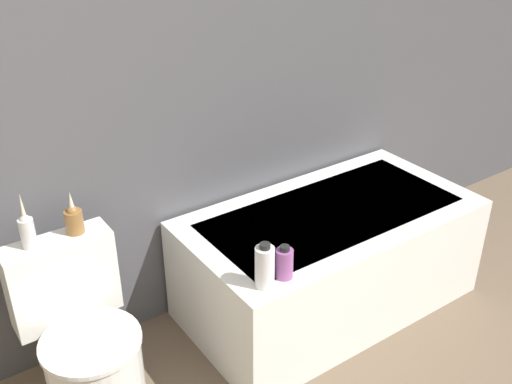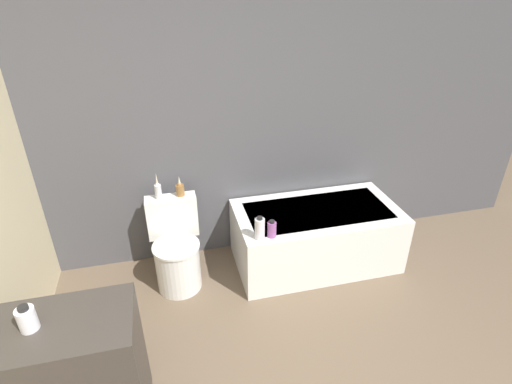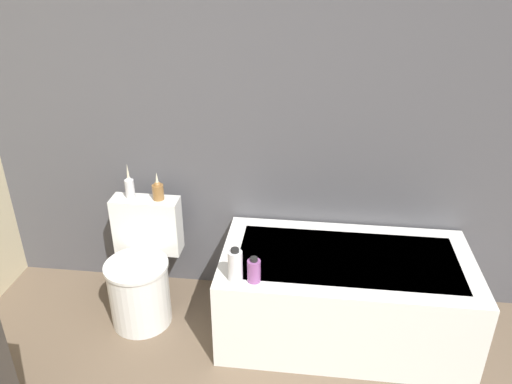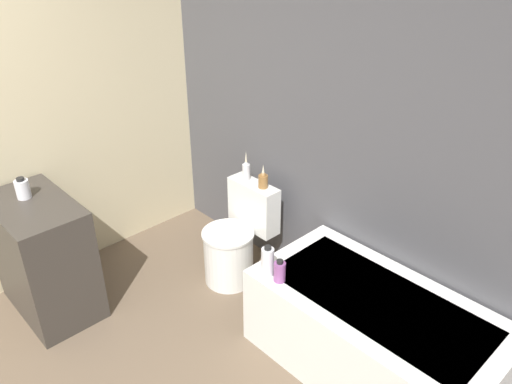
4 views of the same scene
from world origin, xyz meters
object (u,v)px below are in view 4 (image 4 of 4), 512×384
vase_silver (263,180)px  soap_bottle_glass (23,189)px  toilet (236,242)px  shampoo_bottle_tall (268,261)px  vase_gold (246,170)px  shampoo_bottle_short (280,271)px  bathtub (373,335)px

vase_silver → soap_bottle_glass: bearing=-121.4°
toilet → shampoo_bottle_tall: size_ratio=3.74×
vase_gold → shampoo_bottle_tall: (0.73, -0.50, -0.18)m
toilet → vase_gold: size_ratio=3.21×
soap_bottle_glass → shampoo_bottle_short: soap_bottle_glass is taller
soap_bottle_glass → vase_silver: (0.83, 1.36, -0.10)m
bathtub → vase_silver: bearing=169.5°
bathtub → vase_gold: bearing=171.0°
bathtub → toilet: 1.25m
toilet → soap_bottle_glass: 1.50m
toilet → shampoo_bottle_tall: 0.78m
vase_silver → shampoo_bottle_short: (0.65, -0.50, -0.19)m
toilet → shampoo_bottle_short: toilet is taller
vase_silver → shampoo_bottle_short: size_ratio=1.23×
vase_silver → bathtub: bearing=-10.5°
bathtub → soap_bottle_glass: 2.38m
toilet → vase_silver: 0.53m
vase_gold → shampoo_bottle_short: 0.99m
bathtub → shampoo_bottle_short: shampoo_bottle_short is taller
vase_silver → shampoo_bottle_tall: (0.56, -0.50, -0.16)m
shampoo_bottle_tall → vase_silver: bearing=138.1°
vase_gold → vase_silver: (0.18, 0.00, -0.01)m
vase_silver → shampoo_bottle_short: vase_silver is taller
shampoo_bottle_tall → shampoo_bottle_short: (0.10, 0.00, -0.02)m
soap_bottle_glass → vase_silver: 1.60m
soap_bottle_glass → shampoo_bottle_tall: bearing=31.9°
bathtub → soap_bottle_glass: (-1.99, -1.15, 0.63)m
vase_gold → toilet: bearing=-65.3°
bathtub → shampoo_bottle_short: (-0.50, -0.28, 0.34)m
toilet → shampoo_bottle_short: bearing=-22.1°
vase_gold → vase_silver: bearing=0.6°
toilet → vase_gold: 0.55m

